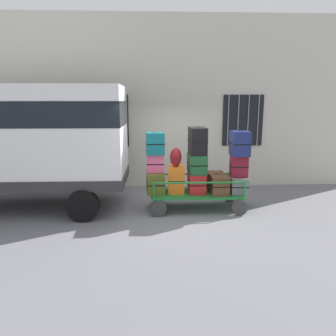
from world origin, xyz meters
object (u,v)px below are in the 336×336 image
suitcase_right_middle (239,166)px  suitcase_right_top (240,143)px  suitcase_center_bottom (197,182)px  suitcase_right_bottom (238,184)px  suitcase_center_top (198,141)px  suitcase_left_bottom (155,183)px  suitcase_center_middle (197,163)px  luggage_cart (197,195)px  suitcase_left_top (155,143)px  van (23,135)px  backpack (176,157)px  suitcase_midright_bottom (217,183)px  suitcase_left_middle (155,163)px  suitcase_midleft_bottom (176,179)px

suitcase_right_middle → suitcase_right_top: size_ratio=0.87×
suitcase_center_bottom → suitcase_right_bottom: suitcase_center_bottom is taller
suitcase_right_bottom → suitcase_center_top: bearing=179.6°
suitcase_left_bottom → suitcase_center_middle: (0.99, 0.05, 0.45)m
luggage_cart → suitcase_right_middle: 1.22m
suitcase_center_bottom → suitcase_right_bottom: bearing=-1.9°
suitcase_left_top → suitcase_center_bottom: 1.38m
van → suitcase_left_top: van is taller
van → backpack: size_ratio=10.77×
suitcase_left_bottom → suitcase_midright_bottom: 1.49m
backpack → suitcase_right_bottom: bearing=1.3°
van → suitcase_left_middle: 3.15m
suitcase_midright_bottom → suitcase_right_middle: 0.65m
suitcase_right_bottom → van: bearing=177.9°
suitcase_right_top → backpack: size_ratio=1.33×
suitcase_midleft_bottom → suitcase_center_top: bearing=-2.6°
suitcase_right_bottom → backpack: bearing=-178.7°
suitcase_right_bottom → suitcase_right_middle: suitcase_right_middle is taller
suitcase_midleft_bottom → suitcase_right_middle: suitcase_right_middle is taller
suitcase_center_middle → suitcase_center_top: size_ratio=1.03×
suitcase_left_top → suitcase_midleft_bottom: bearing=3.9°
suitcase_center_bottom → backpack: 0.81m
suitcase_right_bottom → suitcase_right_top: suitcase_right_top is taller
suitcase_midright_bottom → van: bearing=177.9°
van → suitcase_left_top: 3.09m
suitcase_center_top → suitcase_right_bottom: size_ratio=0.88×
suitcase_center_bottom → suitcase_center_top: size_ratio=1.02×
suitcase_left_bottom → suitcase_midleft_bottom: size_ratio=0.96×
backpack → suitcase_midright_bottom: bearing=3.2°
suitcase_left_top → suitcase_right_middle: (1.99, -0.01, -0.55)m
suitcase_midleft_bottom → suitcase_center_bottom: bearing=0.6°
suitcase_center_top → suitcase_midright_bottom: size_ratio=0.73×
suitcase_center_middle → suitcase_right_top: (0.99, -0.05, 0.49)m
suitcase_left_middle → suitcase_right_bottom: (1.99, -0.04, -0.52)m
suitcase_midright_bottom → luggage_cart: bearing=-177.4°
suitcase_right_bottom → suitcase_right_top: (-0.00, -0.02, 0.99)m
suitcase_center_bottom → suitcase_midright_bottom: 0.50m
suitcase_left_middle → suitcase_midleft_bottom: 0.64m
luggage_cart → suitcase_left_bottom: (-0.99, -0.02, 0.32)m
suitcase_midleft_bottom → suitcase_right_bottom: (1.49, -0.03, -0.13)m
suitcase_midleft_bottom → suitcase_right_bottom: bearing=-1.1°
suitcase_midleft_bottom → suitcase_right_top: 1.72m
suitcase_center_top → suitcase_right_middle: size_ratio=1.25×
suitcase_left_bottom → suitcase_right_bottom: bearing=0.7°
suitcase_right_middle → suitcase_midright_bottom: bearing=175.6°
luggage_cart → suitcase_midleft_bottom: bearing=176.7°
suitcase_left_middle → suitcase_midleft_bottom: size_ratio=0.66×
van → suitcase_midleft_bottom: size_ratio=7.35×
suitcase_left_top → suitcase_right_top: (1.99, -0.01, -0.00)m
van → suitcase_left_bottom: bearing=-3.9°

